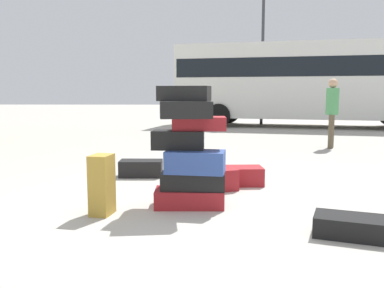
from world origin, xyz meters
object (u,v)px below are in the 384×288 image
suitcase_tan_right_side (102,185)px  lamp_post (263,25)px  person_bearded_onlooker (332,107)px  suitcase_tower (190,155)px  suitcase_maroon_foreground_far (209,180)px  suitcase_maroon_left_side (239,176)px  suitcase_black_foreground_near (141,168)px  suitcase_black_upright_blue (350,226)px  parked_bus (308,79)px

suitcase_tan_right_side → lamp_post: lamp_post is taller
suitcase_tan_right_side → person_bearded_onlooker: 7.02m
suitcase_tower → suitcase_maroon_foreground_far: suitcase_tower is taller
suitcase_maroon_left_side → suitcase_black_foreground_near: 1.61m
suitcase_black_foreground_near → lamp_post: size_ratio=0.11×
suitcase_tower → suitcase_black_upright_blue: bearing=-33.3°
suitcase_tower → suitcase_black_upright_blue: suitcase_tower is taller
suitcase_tower → person_bearded_onlooker: size_ratio=0.85×
suitcase_maroon_left_side → suitcase_black_foreground_near: size_ratio=0.99×
suitcase_maroon_foreground_far → suitcase_black_upright_blue: bearing=-75.7°
person_bearded_onlooker → suitcase_tan_right_side: bearing=-15.3°
suitcase_tower → suitcase_tan_right_side: 1.05m
suitcase_tan_right_side → parked_bus: bearing=77.3°
suitcase_black_foreground_near → suitcase_tan_right_side: 2.10m
suitcase_black_upright_blue → lamp_post: bearing=105.1°
suitcase_tower → parked_bus: parked_bus is taller
suitcase_tan_right_side → suitcase_black_upright_blue: bearing=-3.9°
suitcase_tan_right_side → person_bearded_onlooker: bearing=64.0°
suitcase_tower → lamp_post: size_ratio=0.23×
suitcase_maroon_foreground_far → suitcase_tan_right_side: (-1.19, -1.17, 0.18)m
person_bearded_onlooker → parked_bus: 6.40m
person_bearded_onlooker → suitcase_black_upright_blue: bearing=6.1°
suitcase_maroon_foreground_far → lamp_post: (2.35, 11.75, 3.87)m
suitcase_tower → suitcase_black_upright_blue: 1.89m
suitcase_black_upright_blue → lamp_post: (1.08, 13.56, 3.92)m
suitcase_black_upright_blue → suitcase_tan_right_side: (-2.46, 0.64, 0.23)m
suitcase_maroon_left_side → suitcase_black_upright_blue: bearing=-72.7°
suitcase_tower → suitcase_black_upright_blue: size_ratio=2.20×
suitcase_black_foreground_near → parked_bus: bearing=62.0°
suitcase_black_foreground_near → parked_bus: size_ratio=0.06×
suitcase_maroon_left_side → suitcase_maroon_foreground_far: suitcase_maroon_foreground_far is taller
suitcase_tower → suitcase_tan_right_side: suitcase_tower is taller
suitcase_maroon_left_side → suitcase_black_upright_blue: 2.32m
suitcase_black_foreground_near → person_bearded_onlooker: person_bearded_onlooker is taller
suitcase_tower → suitcase_maroon_left_side: bearing=59.7°
suitcase_maroon_foreground_far → person_bearded_onlooker: (2.99, 4.44, 0.84)m
parked_bus → lamp_post: size_ratio=1.67×
suitcase_black_foreground_near → parked_bus: (5.03, 9.79, 1.70)m
suitcase_maroon_foreground_far → lamp_post: size_ratio=0.12×
suitcase_maroon_left_side → parked_bus: (3.52, 10.35, 1.70)m
parked_bus → suitcase_tan_right_side: bearing=-100.5°
suitcase_maroon_left_side → suitcase_maroon_foreground_far: size_ratio=0.92×
suitcase_maroon_foreground_far → parked_bus: parked_bus is taller
suitcase_maroon_left_side → lamp_post: 12.19m
suitcase_tower → lamp_post: 13.27m
lamp_post → suitcase_maroon_left_side: bearing=-99.5°
suitcase_tower → suitcase_maroon_left_side: size_ratio=2.12×
suitcase_tower → suitcase_black_foreground_near: bearing=115.6°
suitcase_black_upright_blue → suitcase_black_foreground_near: bearing=150.3°
suitcase_black_upright_blue → person_bearded_onlooker: bearing=94.2°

